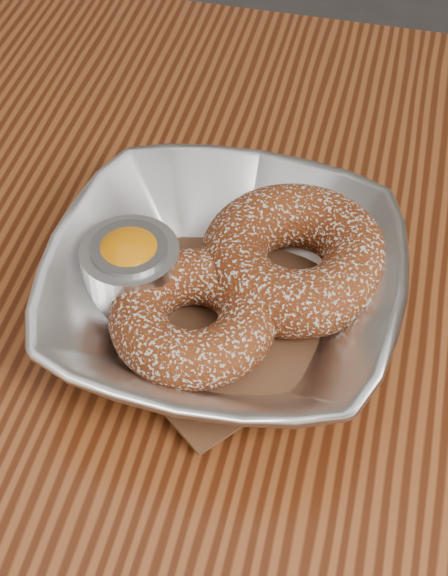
% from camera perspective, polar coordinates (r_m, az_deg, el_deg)
% --- Properties ---
extents(table, '(1.20, 0.80, 0.75)m').
position_cam_1_polar(table, '(0.60, 7.10, -12.60)').
color(table, brown).
rests_on(table, ground_plane).
extents(serving_bowl, '(0.21, 0.21, 0.05)m').
position_cam_1_polar(serving_bowl, '(0.53, -0.00, -0.29)').
color(serving_bowl, silver).
rests_on(serving_bowl, table).
extents(parchment, '(0.20, 0.20, 0.00)m').
position_cam_1_polar(parchment, '(0.54, 0.00, -1.48)').
color(parchment, brown).
rests_on(parchment, table).
extents(donut_back, '(0.15, 0.15, 0.04)m').
position_cam_1_polar(donut_back, '(0.54, 4.60, 1.95)').
color(donut_back, maroon).
rests_on(donut_back, parchment).
extents(donut_front, '(0.11, 0.11, 0.03)m').
position_cam_1_polar(donut_front, '(0.51, -2.01, -1.88)').
color(donut_front, maroon).
rests_on(donut_front, parchment).
extents(ramekin, '(0.06, 0.06, 0.05)m').
position_cam_1_polar(ramekin, '(0.53, -6.01, 1.23)').
color(ramekin, silver).
rests_on(ramekin, table).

